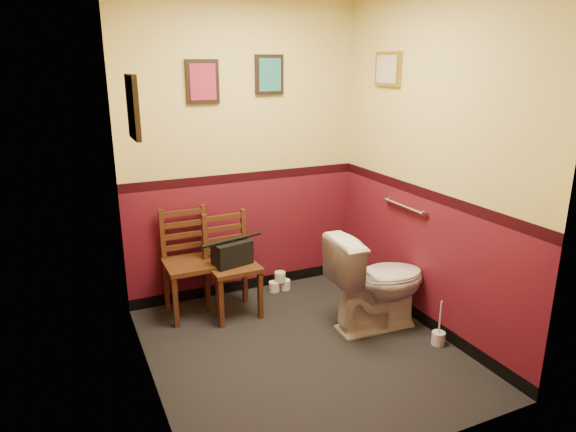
% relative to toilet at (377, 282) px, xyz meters
% --- Properties ---
extents(floor, '(2.20, 2.40, 0.00)m').
position_rel_toilet_xyz_m(floor, '(-0.72, -0.08, -0.40)').
color(floor, black).
rests_on(floor, ground).
extents(wall_back, '(2.20, 0.00, 2.70)m').
position_rel_toilet_xyz_m(wall_back, '(-0.72, 1.12, 0.95)').
color(wall_back, '#5A1221').
rests_on(wall_back, ground).
extents(wall_front, '(2.20, 0.00, 2.70)m').
position_rel_toilet_xyz_m(wall_front, '(-0.72, -1.28, 0.95)').
color(wall_front, '#5A1221').
rests_on(wall_front, ground).
extents(wall_left, '(0.00, 2.40, 2.70)m').
position_rel_toilet_xyz_m(wall_left, '(-1.82, -0.08, 0.95)').
color(wall_left, '#5A1221').
rests_on(wall_left, ground).
extents(wall_right, '(0.00, 2.40, 2.70)m').
position_rel_toilet_xyz_m(wall_right, '(0.38, -0.08, 0.95)').
color(wall_right, '#5A1221').
rests_on(wall_right, ground).
extents(grab_bar, '(0.05, 0.56, 0.06)m').
position_rel_toilet_xyz_m(grab_bar, '(0.35, 0.17, 0.55)').
color(grab_bar, silver).
rests_on(grab_bar, wall_right).
extents(framed_print_back_a, '(0.28, 0.04, 0.36)m').
position_rel_toilet_xyz_m(framed_print_back_a, '(-1.07, 1.10, 1.55)').
color(framed_print_back_a, black).
rests_on(framed_print_back_a, wall_back).
extents(framed_print_back_b, '(0.26, 0.04, 0.34)m').
position_rel_toilet_xyz_m(framed_print_back_b, '(-0.47, 1.10, 1.60)').
color(framed_print_back_b, black).
rests_on(framed_print_back_b, wall_back).
extents(framed_print_left, '(0.04, 0.30, 0.38)m').
position_rel_toilet_xyz_m(framed_print_left, '(-1.80, 0.02, 1.45)').
color(framed_print_left, black).
rests_on(framed_print_left, wall_left).
extents(framed_print_right, '(0.04, 0.34, 0.28)m').
position_rel_toilet_xyz_m(framed_print_right, '(0.36, 0.52, 1.65)').
color(framed_print_right, olive).
rests_on(framed_print_right, wall_right).
extents(toilet, '(0.84, 0.50, 0.80)m').
position_rel_toilet_xyz_m(toilet, '(0.00, 0.00, 0.00)').
color(toilet, white).
rests_on(toilet, floor).
extents(toilet_brush, '(0.10, 0.10, 0.37)m').
position_rel_toilet_xyz_m(toilet_brush, '(0.28, -0.45, -0.34)').
color(toilet_brush, silver).
rests_on(toilet_brush, floor).
extents(chair_left, '(0.43, 0.43, 0.91)m').
position_rel_toilet_xyz_m(chair_left, '(-1.32, 0.90, 0.06)').
color(chair_left, '#562F19').
rests_on(chair_left, floor).
extents(chair_right, '(0.42, 0.42, 0.88)m').
position_rel_toilet_xyz_m(chair_right, '(-1.00, 0.74, 0.04)').
color(chair_right, '#562F19').
rests_on(chair_right, floor).
extents(handbag, '(0.35, 0.23, 0.24)m').
position_rel_toilet_xyz_m(handbag, '(-0.99, 0.70, 0.16)').
color(handbag, black).
rests_on(handbag, chair_right).
extents(tp_stack, '(0.22, 0.11, 0.19)m').
position_rel_toilet_xyz_m(tp_stack, '(-0.44, 0.97, -0.32)').
color(tp_stack, silver).
rests_on(tp_stack, floor).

